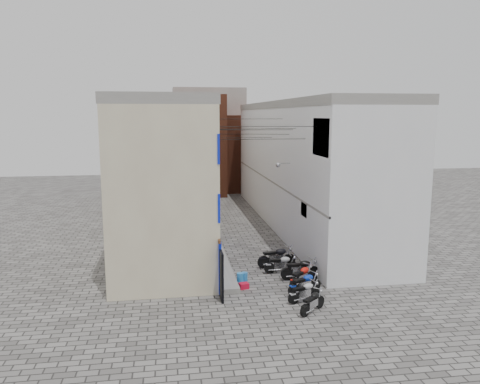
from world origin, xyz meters
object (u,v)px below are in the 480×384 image
motorcycle_d (302,275)px  motorcycle_e (300,268)px  motorcycle_b (305,291)px  person_b (213,243)px  water_jug_far (245,277)px  motorcycle_a (313,301)px  motorcycle_f (281,263)px  motorcycle_g (277,256)px  motorcycle_c (305,283)px  water_jug_near (240,278)px  red_crate (244,286)px  person_a (212,241)px

motorcycle_d → motorcycle_e: 0.97m
motorcycle_b → person_b: 6.98m
motorcycle_b → water_jug_far: (-2.20, 2.81, -0.25)m
motorcycle_a → motorcycle_b: bearing=139.9°
motorcycle_f → motorcycle_g: (-0.02, 0.97, 0.09)m
motorcycle_e → motorcycle_c: bearing=-12.2°
motorcycle_g → water_jug_near: 3.14m
motorcycle_d → water_jug_far: 2.81m
motorcycle_a → motorcycle_e: bearing=131.1°
motorcycle_a → water_jug_far: 4.52m
person_b → water_jug_near: person_b is taller
motorcycle_b → person_b: (-3.39, 6.07, 0.59)m
water_jug_far → red_crate: size_ratio=1.10×
motorcycle_d → red_crate: 2.81m
motorcycle_b → water_jug_far: bearing=-161.0°
motorcycle_d → motorcycle_a: bearing=-47.1°
motorcycle_c → water_jug_near: bearing=-146.3°
motorcycle_c → motorcycle_d: 0.92m
motorcycle_f → motorcycle_d: bearing=15.7°
motorcycle_b → red_crate: (-2.38, 1.92, -0.35)m
water_jug_near → motorcycle_d: bearing=-17.1°
person_a → person_b: (-0.01, -0.77, 0.04)m
motorcycle_b → red_crate: bearing=-147.9°
motorcycle_c → person_a: bearing=-171.3°
person_a → water_jug_far: (1.19, -4.03, -0.80)m
motorcycle_f → water_jug_near: 2.60m
motorcycle_e → motorcycle_g: motorcycle_g is taller
motorcycle_e → motorcycle_g: 2.15m
motorcycle_f → motorcycle_e: bearing=35.1°
person_b → motorcycle_c: bearing=-108.1°
water_jug_far → motorcycle_a: bearing=-60.8°
motorcycle_a → motorcycle_g: (-0.14, 5.89, 0.13)m
motorcycle_b → motorcycle_e: size_ratio=0.84×
motorcycle_a → red_crate: size_ratio=3.92×
motorcycle_g → person_b: bearing=-119.4°
person_b → person_a: bearing=36.3°
motorcycle_d → motorcycle_g: (-0.54, 2.97, 0.07)m
motorcycle_c → motorcycle_d: motorcycle_d is taller
motorcycle_c → motorcycle_g: bearing=163.0°
person_b → water_jug_far: person_b is taller
motorcycle_g → person_b: person_b is taller
person_a → water_jug_near: (0.95, -4.18, -0.79)m
motorcycle_b → motorcycle_f: bearing=162.7°
motorcycle_a → water_jug_near: (-2.44, 3.79, -0.24)m
motorcycle_e → motorcycle_b: bearing=-14.2°
motorcycle_b → person_b: bearing=-169.8°
motorcycle_a → person_a: bearing=162.9°
motorcycle_e → person_a: 5.73m
motorcycle_c → motorcycle_e: motorcycle_e is taller
motorcycle_c → water_jug_far: size_ratio=3.86×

